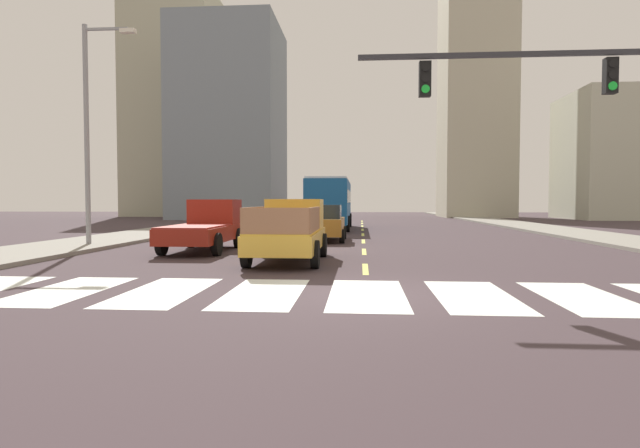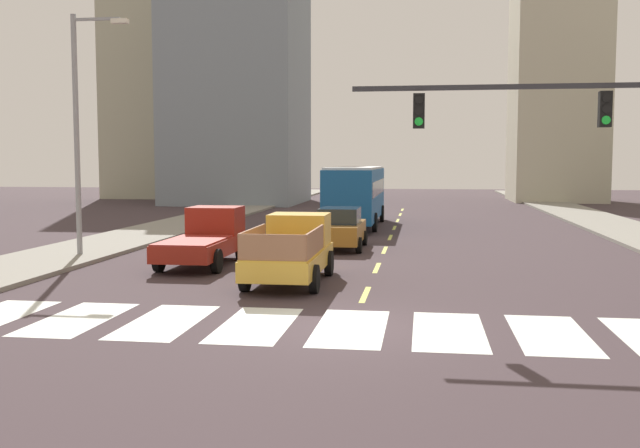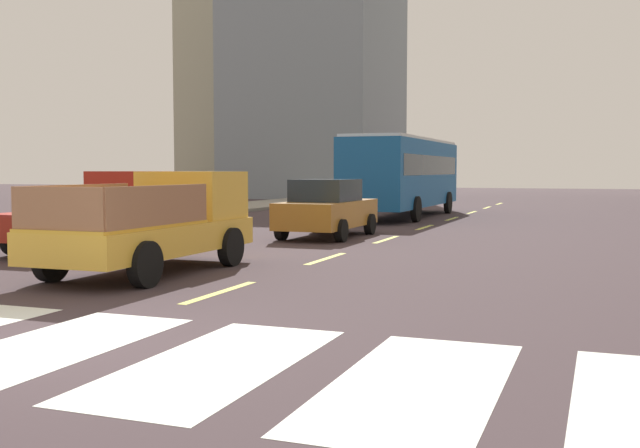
{
  "view_description": "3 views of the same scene",
  "coord_description": "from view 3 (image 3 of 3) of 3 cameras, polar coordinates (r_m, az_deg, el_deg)",
  "views": [
    {
      "loc": [
        -0.14,
        -10.53,
        1.89
      ],
      "look_at": [
        -2.06,
        14.22,
        0.8
      ],
      "focal_mm": 29.28,
      "sensor_mm": 36.0,
      "label": 1
    },
    {
      "loc": [
        1.54,
        -15.47,
        3.63
      ],
      "look_at": [
        -2.68,
        13.98,
        1.04
      ],
      "focal_mm": 40.57,
      "sensor_mm": 36.0,
      "label": 2
    },
    {
      "loc": [
        5.79,
        -6.76,
        1.98
      ],
      "look_at": [
        0.07,
        8.44,
        0.82
      ],
      "focal_mm": 42.22,
      "sensor_mm": 36.0,
      "label": 3
    }
  ],
  "objects": [
    {
      "name": "crosswalk_stripe_5",
      "position": [
        7.95,
        -7.79,
        -10.35
      ],
      "size": [
        1.52,
        3.66,
        0.01
      ],
      "primitive_type": "cube",
      "color": "silver",
      "rests_on": "ground"
    },
    {
      "name": "pickup_stakebed",
      "position": [
        15.17,
        -12.02,
        0.04
      ],
      "size": [
        2.18,
        5.2,
        1.96
      ],
      "rotation": [
        0.0,
        0.0,
        0.02
      ],
      "color": "gold",
      "rests_on": "ground"
    },
    {
      "name": "lane_dash_0",
      "position": [
        12.38,
        -7.58,
        -5.15
      ],
      "size": [
        0.16,
        2.4,
        0.01
      ],
      "primitive_type": "cube",
      "color": "#D2D556",
      "rests_on": "ground"
    },
    {
      "name": "ground_plane",
      "position": [
        9.12,
        -19.69,
        -8.7
      ],
      "size": [
        160.0,
        160.0,
        0.0
      ],
      "primitive_type": "plane",
      "color": "#3E3135"
    },
    {
      "name": "lane_dash_3",
      "position": [
        26.48,
        7.95,
        -0.25
      ],
      "size": [
        0.16,
        2.4,
        0.01
      ],
      "primitive_type": "cube",
      "color": "#D2D556",
      "rests_on": "ground"
    },
    {
      "name": "crosswalk_stripe_4",
      "position": [
        9.12,
        -19.69,
        -8.67
      ],
      "size": [
        1.52,
        3.66,
        0.01
      ],
      "primitive_type": "cube",
      "color": "silver",
      "rests_on": "ground"
    },
    {
      "name": "block_mid_left",
      "position": [
        57.19,
        -0.29,
        12.61
      ],
      "size": [
        10.94,
        11.59,
        20.95
      ],
      "primitive_type": "cube",
      "color": "gray",
      "rests_on": "ground"
    },
    {
      "name": "sedan_near_right",
      "position": [
        22.3,
        0.55,
        1.2
      ],
      "size": [
        2.02,
        4.4,
        1.72
      ],
      "rotation": [
        0.0,
        0.0,
        0.0
      ],
      "color": "#A16925",
      "rests_on": "ground"
    },
    {
      "name": "pickup_dark",
      "position": [
        19.85,
        -16.05,
        0.86
      ],
      "size": [
        2.18,
        5.2,
        1.96
      ],
      "rotation": [
        0.0,
        0.0,
        -0.02
      ],
      "color": "maroon",
      "rests_on": "ground"
    },
    {
      "name": "block_mid_right",
      "position": [
        69.64,
        -5.12,
        14.03
      ],
      "size": [
        10.88,
        9.3,
        28.08
      ],
      "primitive_type": "cube",
      "color": "#B0B094",
      "rests_on": "ground"
    },
    {
      "name": "lane_dash_6",
      "position": [
        41.22,
        12.55,
        1.23
      ],
      "size": [
        0.16,
        2.4,
        0.01
      ],
      "primitive_type": "cube",
      "color": "#D2D556",
      "rests_on": "ground"
    },
    {
      "name": "lane_dash_2",
      "position": [
        21.64,
        5.04,
        -1.18
      ],
      "size": [
        0.16,
        2.4,
        0.01
      ],
      "primitive_type": "cube",
      "color": "#D2D556",
      "rests_on": "ground"
    },
    {
      "name": "lane_dash_4",
      "position": [
        31.36,
        9.97,
        0.4
      ],
      "size": [
        0.16,
        2.4,
        0.01
      ],
      "primitive_type": "cube",
      "color": "#D2D556",
      "rests_on": "ground"
    },
    {
      "name": "lane_dash_5",
      "position": [
        36.28,
        11.43,
        0.87
      ],
      "size": [
        0.16,
        2.4,
        0.01
      ],
      "primitive_type": "cube",
      "color": "#D2D556",
      "rests_on": "ground"
    },
    {
      "name": "crosswalk_stripe_6",
      "position": [
        7.21,
        7.46,
        -11.84
      ],
      "size": [
        1.52,
        3.66,
        0.01
      ],
      "primitive_type": "cube",
      "color": "silver",
      "rests_on": "ground"
    },
    {
      "name": "city_bus",
      "position": [
        32.2,
        6.38,
        4.0
      ],
      "size": [
        2.72,
        10.8,
        3.32
      ],
      "rotation": [
        0.0,
        0.0,
        -0.03
      ],
      "color": "#155291",
      "rests_on": "ground"
    },
    {
      "name": "sidewalk_left",
      "position": [
        30.54,
        -15.01,
        0.36
      ],
      "size": [
        3.96,
        110.0,
        0.15
      ],
      "primitive_type": "cube",
      "color": "gray",
      "rests_on": "ground"
    },
    {
      "name": "lane_dash_1",
      "position": [
        16.91,
        0.46,
        -2.64
      ],
      "size": [
        0.16,
        2.4,
        0.01
      ],
      "primitive_type": "cube",
      "color": "#D2D556",
      "rests_on": "ground"
    },
    {
      "name": "lane_dash_7",
      "position": [
        46.17,
        13.43,
        1.51
      ],
      "size": [
        0.16,
        2.4,
        0.01
      ],
      "primitive_type": "cube",
      "color": "#D2D556",
      "rests_on": "ground"
    }
  ]
}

